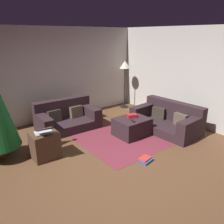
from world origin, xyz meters
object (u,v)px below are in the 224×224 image
object	(u,v)px
ottoman	(132,127)
gift_box	(132,116)
tv_remote	(133,121)
side_table	(45,145)
couch_left	(66,118)
book_stack	(146,160)
couch_right	(168,120)
laptop	(44,131)
corner_lamp	(125,68)

from	to	relation	value
ottoman	gift_box	xyz separation A→B (m)	(0.05, 0.06, 0.26)
ottoman	tv_remote	bearing A→B (deg)	-125.68
tv_remote	side_table	bearing A→B (deg)	-173.41
couch_left	book_stack	xyz separation A→B (m)	(0.43, -2.53, -0.24)
couch_right	laptop	size ratio (longest dim) A/B	3.94
ottoman	book_stack	world-z (taller)	ottoman
gift_box	corner_lamp	size ratio (longest dim) A/B	0.14
laptop	corner_lamp	size ratio (longest dim) A/B	0.28
ottoman	laptop	distance (m)	2.17
side_table	couch_left	bearing A→B (deg)	47.28
side_table	laptop	size ratio (longest dim) A/B	1.22
side_table	corner_lamp	distance (m)	3.97
couch_left	couch_right	distance (m)	2.68
book_stack	corner_lamp	distance (m)	3.78
couch_left	gift_box	bearing A→B (deg)	131.23
laptop	book_stack	world-z (taller)	laptop
couch_right	corner_lamp	xyz separation A→B (m)	(0.38, 2.18, 1.06)
couch_left	laptop	size ratio (longest dim) A/B	3.60
couch_right	book_stack	bearing A→B (deg)	112.20
tv_remote	corner_lamp	distance (m)	2.64
book_stack	couch_right	bearing A→B (deg)	25.67
couch_right	ottoman	distance (m)	1.03
tv_remote	book_stack	bearing A→B (deg)	-99.92
couch_left	laptop	world-z (taller)	couch_left
couch_right	side_table	xyz separation A→B (m)	(-3.09, 0.60, -0.00)
gift_box	side_table	size ratio (longest dim) A/B	0.41
ottoman	couch_right	bearing A→B (deg)	-18.73
tv_remote	couch_right	bearing A→B (deg)	9.67
ottoman	gift_box	world-z (taller)	gift_box
laptop	corner_lamp	world-z (taller)	corner_lamp
book_stack	corner_lamp	xyz separation A→B (m)	(1.98, 2.95, 1.30)
couch_left	book_stack	size ratio (longest dim) A/B	5.23
couch_right	ottoman	xyz separation A→B (m)	(-0.97, 0.33, -0.06)
ottoman	gift_box	bearing A→B (deg)	49.54
corner_lamp	ottoman	bearing A→B (deg)	-126.20
couch_right	book_stack	size ratio (longest dim) A/B	5.72
ottoman	tv_remote	world-z (taller)	tv_remote
laptop	corner_lamp	xyz separation A→B (m)	(3.48, 1.64, 0.74)
ottoman	corner_lamp	bearing A→B (deg)	53.80
couch_right	gift_box	distance (m)	1.02
couch_left	couch_right	world-z (taller)	couch_left
couch_right	tv_remote	xyz separation A→B (m)	(-1.09, 0.17, 0.17)
laptop	side_table	bearing A→B (deg)	82.69
couch_right	side_table	distance (m)	3.15
book_stack	gift_box	bearing A→B (deg)	59.73
tv_remote	ottoman	bearing A→B (deg)	72.98
couch_left	gift_box	distance (m)	1.77
gift_box	side_table	world-z (taller)	side_table
ottoman	tv_remote	distance (m)	0.30
gift_box	book_stack	distance (m)	1.41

